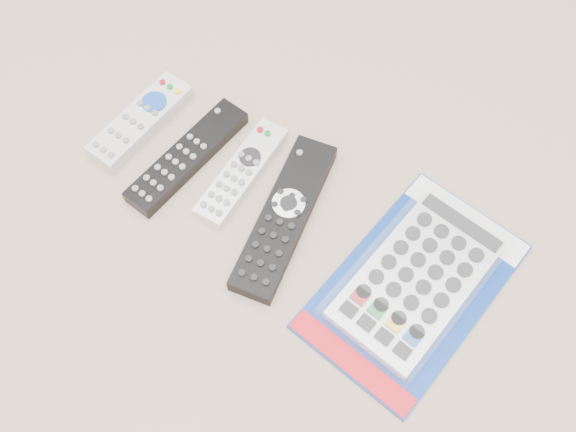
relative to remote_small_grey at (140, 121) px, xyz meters
The scene contains 5 objects.
remote_small_grey is the anchor object (origin of this frame).
remote_slim_black 0.09m from the remote_small_grey, 11.43° to the right, with size 0.08×0.21×0.02m.
remote_silver_dvd 0.17m from the remote_small_grey, ahead, with size 0.05×0.18×0.02m.
remote_large_black 0.26m from the remote_small_grey, ahead, with size 0.08×0.24×0.03m.
jumbo_remote_packaged 0.44m from the remote_small_grey, ahead, with size 0.23×0.31×0.04m.
Camera 1 is at (0.22, -0.33, 0.75)m, focal length 40.00 mm.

